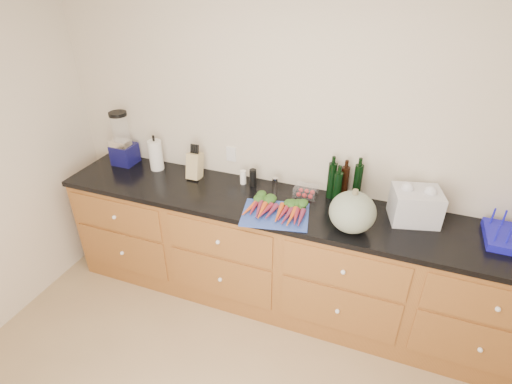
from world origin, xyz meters
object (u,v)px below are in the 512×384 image
at_px(knife_block, 195,166).
at_px(blender_appliance, 122,142).
at_px(cutting_board, 275,215).
at_px(paper_towel, 156,155).
at_px(tomato_box, 306,191).
at_px(carrots, 277,208).
at_px(squash, 352,212).

bearing_deg(knife_block, blender_appliance, 178.54).
height_order(cutting_board, paper_towel, paper_towel).
height_order(blender_appliance, paper_towel, blender_appliance).
bearing_deg(paper_towel, tomato_box, 0.45).
height_order(carrots, squash, squash).
bearing_deg(cutting_board, carrots, 90.00).
bearing_deg(knife_block, carrots, -18.45).
distance_m(carrots, tomato_box, 0.32).
relative_size(cutting_board, blender_appliance, 0.99).
height_order(carrots, blender_appliance, blender_appliance).
relative_size(carrots, knife_block, 1.95).
distance_m(cutting_board, knife_block, 0.84).
bearing_deg(tomato_box, carrots, -114.04).
bearing_deg(squash, tomato_box, 140.71).
distance_m(carrots, squash, 0.52).
bearing_deg(carrots, blender_appliance, 169.28).
height_order(cutting_board, blender_appliance, blender_appliance).
height_order(carrots, tomato_box, tomato_box).
bearing_deg(squash, blender_appliance, 171.37).
bearing_deg(tomato_box, knife_block, -178.11).
relative_size(carrots, blender_appliance, 0.89).
bearing_deg(knife_block, paper_towel, 176.93).
distance_m(squash, knife_block, 1.32).
height_order(blender_appliance, knife_block, blender_appliance).
xyz_separation_m(squash, blender_appliance, (-1.98, 0.30, 0.07)).
xyz_separation_m(carrots, knife_block, (-0.78, 0.26, 0.07)).
distance_m(knife_block, tomato_box, 0.91).
bearing_deg(blender_appliance, knife_block, -1.46).
bearing_deg(knife_block, squash, -12.35).
bearing_deg(tomato_box, cutting_board, -111.45).
relative_size(blender_appliance, paper_towel, 1.81).
bearing_deg(paper_towel, blender_appliance, -179.55).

